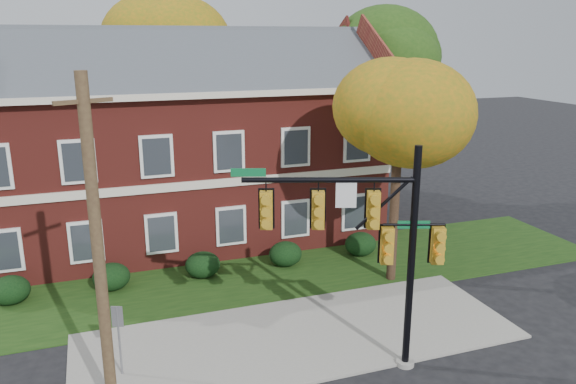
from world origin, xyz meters
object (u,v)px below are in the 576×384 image
object	(u,v)px
tree_right_rear	(387,60)
utility_pole	(98,253)
traffic_signal	(370,235)
sign_post	(118,329)
tree_far_rear	(176,45)
hedge_right	(285,254)
hedge_far_right	(361,244)
apartment_building	(177,134)
hedge_left	(111,277)
hedge_far_left	(10,290)
tree_near_right	(407,112)
hedge_center	(203,265)

from	to	relation	value
tree_right_rear	utility_pole	size ratio (longest dim) A/B	1.23
traffic_signal	sign_post	bearing A→B (deg)	-175.73
tree_far_rear	traffic_signal	world-z (taller)	tree_far_rear
hedge_right	hedge_far_right	size ratio (longest dim) A/B	1.00
tree_far_rear	utility_pole	bearing A→B (deg)	-104.07
apartment_building	hedge_far_right	xyz separation A→B (m)	(7.00, -5.25, -4.46)
hedge_left	sign_post	distance (m)	6.09
hedge_far_right	hedge_left	bearing A→B (deg)	180.00
hedge_left	hedge_far_right	xyz separation A→B (m)	(10.50, 0.00, 0.00)
hedge_far_left	hedge_left	distance (m)	3.50
apartment_building	hedge_far_right	world-z (taller)	apartment_building
sign_post	hedge_far_right	bearing A→B (deg)	51.53
apartment_building	utility_pole	distance (m)	13.34
tree_right_rear	hedge_left	bearing A→B (deg)	-157.58
tree_near_right	tree_far_rear	size ratio (longest dim) A/B	0.74
hedge_far_right	hedge_far_left	bearing A→B (deg)	180.00
hedge_left	traffic_signal	distance (m)	10.92
tree_near_right	tree_right_rear	bearing A→B (deg)	65.42
apartment_building	utility_pole	world-z (taller)	apartment_building
apartment_building	traffic_signal	distance (m)	13.50
apartment_building	tree_near_right	bearing A→B (deg)	-48.23
hedge_center	tree_right_rear	distance (m)	14.94
apartment_building	sign_post	xyz separation A→B (m)	(-3.50, -11.27, -3.51)
hedge_far_left	sign_post	size ratio (longest dim) A/B	0.64
apartment_building	hedge_right	distance (m)	7.73
hedge_far_left	tree_right_rear	size ratio (longest dim) A/B	0.13
tree_right_rear	traffic_signal	xyz separation A→B (m)	(-8.06, -13.92, -4.05)
hedge_left	utility_pole	bearing A→B (deg)	-92.46
tree_right_rear	sign_post	bearing A→B (deg)	-140.71
hedge_far_right	utility_pole	xyz separation A→B (m)	(-10.82, -7.51, 3.84)
apartment_building	tree_near_right	xyz separation A→B (m)	(7.22, -8.09, 1.68)
hedge_far_right	sign_post	bearing A→B (deg)	-150.20
apartment_building	utility_pole	size ratio (longest dim) A/B	2.18
hedge_far_right	sign_post	world-z (taller)	sign_post
hedge_left	hedge_far_right	distance (m)	10.50
traffic_signal	utility_pole	bearing A→B (deg)	-163.24
apartment_building	sign_post	distance (m)	12.31
tree_near_right	utility_pole	distance (m)	12.22
tree_far_rear	sign_post	world-z (taller)	tree_far_rear
sign_post	utility_pole	bearing A→B (deg)	-80.42
hedge_left	hedge_center	distance (m)	3.50
hedge_far_left	traffic_signal	bearing A→B (deg)	-37.29
hedge_far_left	utility_pole	world-z (taller)	utility_pole
hedge_far_left	hedge_right	world-z (taller)	same
hedge_far_left	utility_pole	bearing A→B (deg)	-67.08
tree_near_right	traffic_signal	size ratio (longest dim) A/B	1.31
hedge_far_left	tree_right_rear	xyz separation A→B (m)	(18.31, 6.11, 7.60)
hedge_far_left	apartment_building	bearing A→B (deg)	36.89
hedge_right	hedge_center	bearing A→B (deg)	180.00
hedge_right	hedge_far_right	world-z (taller)	same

